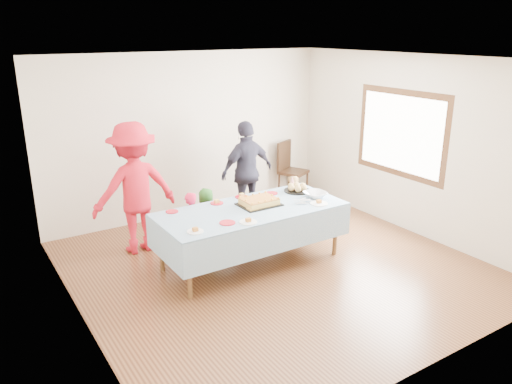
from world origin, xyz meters
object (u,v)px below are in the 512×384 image
Objects in this scene: birthday_cake at (259,202)px; dining_chair at (289,166)px; party_table at (251,212)px; adult_left at (134,188)px.

birthday_cake is 0.51× the size of dining_chair.
adult_left reaches higher than party_table.
birthday_cake is at bearing -159.82° from dining_chair.
birthday_cake is 2.76m from dining_chair.
party_table is at bearing 132.75° from adult_left.
party_table is 2.91m from dining_chair.
party_table is 1.35× the size of adult_left.
birthday_cake is 0.29× the size of adult_left.
dining_chair is at bearing 43.64° from party_table.
birthday_cake is at bearing 18.91° from party_table.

